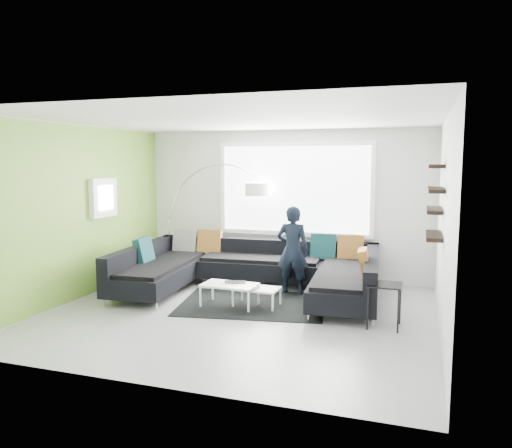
# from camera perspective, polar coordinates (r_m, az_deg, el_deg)

# --- Properties ---
(ground) EXTENTS (5.50, 5.50, 0.00)m
(ground) POSITION_cam_1_polar(r_m,az_deg,el_deg) (7.42, -1.92, -10.20)
(ground) COLOR gray
(ground) RESTS_ON ground
(room_shell) EXTENTS (5.54, 5.04, 2.82)m
(room_shell) POSITION_cam_1_polar(r_m,az_deg,el_deg) (7.27, -1.13, 3.97)
(room_shell) COLOR silver
(room_shell) RESTS_ON ground
(sectional_sofa) EXTENTS (4.32, 2.87, 0.89)m
(sectional_sofa) POSITION_cam_1_polar(r_m,az_deg,el_deg) (8.32, -0.70, -5.47)
(sectional_sofa) COLOR black
(sectional_sofa) RESTS_ON ground
(rug) EXTENTS (2.45, 1.96, 0.01)m
(rug) POSITION_cam_1_polar(r_m,az_deg,el_deg) (7.87, -0.44, -9.13)
(rug) COLOR black
(rug) RESTS_ON ground
(coffee_table) EXTENTS (1.09, 0.66, 0.35)m
(coffee_table) POSITION_cam_1_polar(r_m,az_deg,el_deg) (7.73, -1.48, -8.13)
(coffee_table) COLOR silver
(coffee_table) RESTS_ON ground
(arc_lamp) EXTENTS (2.03, 0.61, 2.17)m
(arc_lamp) POSITION_cam_1_polar(r_m,az_deg,el_deg) (9.85, -9.92, 0.48)
(arc_lamp) COLOR white
(arc_lamp) RESTS_ON ground
(side_table) EXTENTS (0.44, 0.44, 0.59)m
(side_table) POSITION_cam_1_polar(r_m,az_deg,el_deg) (6.98, 14.45, -9.01)
(side_table) COLOR black
(side_table) RESTS_ON ground
(person) EXTENTS (0.56, 0.38, 1.49)m
(person) POSITION_cam_1_polar(r_m,az_deg,el_deg) (8.35, 4.22, -3.00)
(person) COLOR black
(person) RESTS_ON ground
(laptop) EXTENTS (0.45, 0.40, 0.03)m
(laptop) POSITION_cam_1_polar(r_m,az_deg,el_deg) (7.72, -2.40, -6.71)
(laptop) COLOR black
(laptop) RESTS_ON coffee_table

